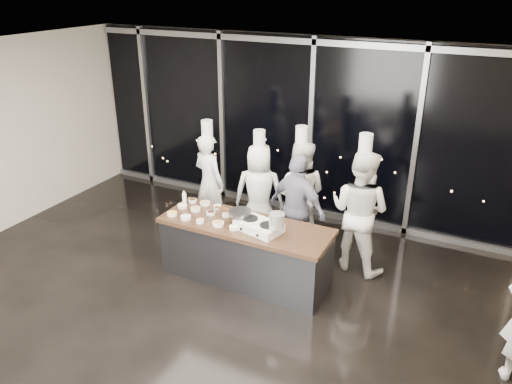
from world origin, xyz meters
TOP-DOWN VIEW (x-y plane):
  - ground at (0.00, 0.00)m, footprint 9.00×9.00m
  - room_shell at (0.18, 0.00)m, footprint 9.02×7.02m
  - window_wall at (0.00, 3.43)m, footprint 8.90×0.11m
  - demo_counter at (0.00, 0.90)m, footprint 2.46×0.86m
  - stove at (0.25, 0.82)m, footprint 0.70×0.52m
  - frying_pan at (-0.08, 0.89)m, footprint 0.59×0.39m
  - stock_pot at (0.55, 0.75)m, footprint 0.25×0.25m
  - prep_bowls at (-0.59, 0.89)m, footprint 1.38×0.68m
  - squeeze_bottle at (-1.14, 1.08)m, footprint 0.06×0.06m
  - chef_far_left at (-1.31, 2.08)m, footprint 0.71×0.57m
  - chef_left at (-0.38, 2.12)m, footprint 0.94×0.76m
  - chef_center at (0.28, 2.23)m, footprint 0.95×0.79m
  - guest at (0.43, 1.78)m, footprint 1.09×0.70m
  - chef_right at (1.34, 1.94)m, footprint 1.04×0.89m

SIDE VIEW (x-z plane):
  - ground at x=0.00m, z-range 0.00..0.00m
  - demo_counter at x=0.00m, z-range 0.00..0.90m
  - chef_left at x=-0.38m, z-range -0.10..1.79m
  - guest at x=0.43m, z-range 0.00..1.72m
  - chef_far_left at x=-1.31m, z-range -0.09..1.85m
  - chef_center at x=0.28m, z-range -0.11..1.90m
  - prep_bowls at x=-0.59m, z-range 0.90..0.95m
  - chef_right at x=1.34m, z-range -0.11..2.01m
  - stove at x=0.25m, z-range 0.89..1.03m
  - squeeze_bottle at x=-1.14m, z-range 0.89..1.12m
  - frying_pan at x=-0.08m, z-range 1.04..1.09m
  - stock_pot at x=0.55m, z-range 1.04..1.25m
  - window_wall at x=0.00m, z-range 0.00..3.20m
  - room_shell at x=0.18m, z-range 0.64..3.85m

